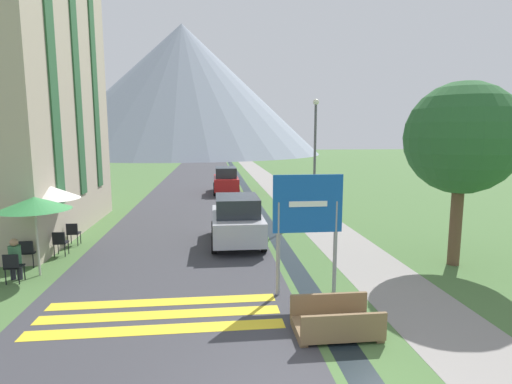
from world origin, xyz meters
The scene contains 21 objects.
ground_plane centered at (0.00, 20.00, 0.00)m, with size 160.00×160.00×0.00m, color #476B38.
road centered at (-2.50, 30.00, 0.00)m, with size 6.40×60.00×0.01m.
footpath centered at (3.60, 30.00, 0.00)m, with size 2.20×60.00×0.01m.
drainage_channel centered at (1.20, 30.00, 0.00)m, with size 0.60×60.00×0.00m.
crosswalk_marking centered at (-2.50, 3.52, 0.01)m, with size 5.44×1.84×0.01m.
mountain_distant centered at (-7.12, 80.70, 13.16)m, with size 56.35×56.35×26.32m.
hotel_building centered at (-9.40, 12.00, 6.89)m, with size 5.93×9.63×12.89m.
road_sign centered at (1.08, 4.38, 2.05)m, with size 1.77×0.11×3.09m.
footbridge centered at (1.20, 2.28, 0.23)m, with size 1.70×1.10×0.65m.
parked_car_near centered at (-0.40, 9.32, 0.91)m, with size 1.91×3.86×1.82m.
parked_car_far centered at (-0.38, 22.41, 0.91)m, with size 1.74×4.04×1.82m.
cafe_chair_far_left centered at (-6.41, 9.70, 0.51)m, with size 0.40×0.40×0.85m.
cafe_chair_middle centered at (-6.40, 8.40, 0.51)m, with size 0.40×0.40×0.85m.
cafe_chair_near_right centered at (-6.97, 7.34, 0.51)m, with size 0.40×0.40×0.85m.
cafe_chair_nearest centered at (-6.76, 5.94, 0.51)m, with size 0.40×0.40×0.85m.
cafe_umbrella_front_green centered at (-6.32, 6.54, 2.12)m, with size 1.97×1.97×2.32m.
cafe_umbrella_middle_white centered at (-6.80, 8.68, 2.15)m, with size 2.06×2.06×2.39m.
person_seated_far centered at (-6.83, 6.25, 0.66)m, with size 0.32×0.32×1.19m.
person_standing_terrace centered at (-7.04, 8.18, 1.03)m, with size 0.32×0.32×1.77m.
streetlamp centered at (3.61, 13.50, 3.35)m, with size 0.28×0.28×5.72m.
tree_by_path centered at (6.24, 6.18, 3.94)m, with size 3.39×3.39×5.66m.
Camera 1 is at (-1.27, -5.23, 4.07)m, focal length 28.00 mm.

